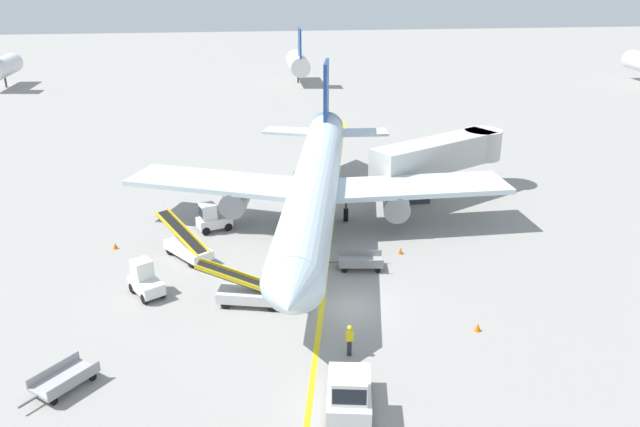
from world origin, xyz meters
TOP-DOWN VIEW (x-y plane):
  - ground_plane at (0.00, 0.00)m, footprint 300.00×300.00m
  - taxi_line_yellow at (-0.71, 5.00)m, footprint 15.32×78.63m
  - airliner at (-0.60, 11.87)m, footprint 28.10×35.17m
  - jet_bridge at (11.02, 17.77)m, footprint 12.48×8.37m
  - pushback_tug at (-1.53, -8.70)m, footprint 2.48×3.87m
  - baggage_tug_near_wing at (-11.71, 3.08)m, footprint 2.37×2.73m
  - baggage_tug_by_cargo_door at (-8.13, 12.20)m, footprint 2.70×2.05m
  - belt_loader_forward_hold at (-9.64, 7.87)m, footprint 3.98×4.77m
  - belt_loader_aft_hold at (-5.67, 1.13)m, footprint 5.16×2.40m
  - baggage_cart_loaded at (1.46, 4.83)m, footprint 3.83×1.91m
  - baggage_cart_empty_trailing at (-14.28, -5.53)m, footprint 3.04×3.39m
  - ground_crew_marshaller at (-0.83, -4.56)m, footprint 0.36×0.24m
  - safety_cone_nose_left at (-14.65, 9.84)m, footprint 0.36×0.36m
  - safety_cone_nose_right at (4.54, 6.65)m, footprint 0.36×0.36m
  - safety_cone_wingtip_left at (-1.61, 10.26)m, footprint 0.36×0.36m
  - safety_cone_wingtip_right at (6.12, 14.09)m, footprint 0.36×0.36m
  - safety_cone_tail_area at (6.33, -3.20)m, footprint 0.36×0.36m
  - distant_aircraft_far_left at (-41.63, 72.37)m, footprint 3.00×10.10m
  - distant_aircraft_mid_left at (3.50, 70.83)m, footprint 3.00×10.10m

SIDE VIEW (x-z plane):
  - ground_plane at x=0.00m, z-range 0.00..0.00m
  - taxi_line_yellow at x=-0.71m, z-range 0.00..0.01m
  - safety_cone_nose_left at x=-14.65m, z-range 0.00..0.44m
  - safety_cone_nose_right at x=4.54m, z-range 0.00..0.44m
  - safety_cone_wingtip_left at x=-1.61m, z-range 0.00..0.44m
  - safety_cone_wingtip_right at x=6.12m, z-range 0.00..0.44m
  - safety_cone_tail_area at x=6.33m, z-range 0.00..0.44m
  - baggage_cart_loaded at x=1.46m, z-range 0.00..0.94m
  - baggage_cart_empty_trailing at x=-14.28m, z-range 0.00..0.94m
  - belt_loader_forward_hold at x=-9.64m, z-range -0.52..2.07m
  - belt_loader_aft_hold at x=-5.67m, z-range -0.52..2.07m
  - ground_crew_marshaller at x=-0.83m, z-range 0.06..1.76m
  - baggage_tug_near_wing at x=-11.71m, z-range -0.12..1.98m
  - baggage_tug_by_cargo_door at x=-8.13m, z-range -0.12..1.98m
  - pushback_tug at x=-1.53m, z-range -0.11..2.09m
  - distant_aircraft_far_left at x=-41.63m, z-range -1.18..7.62m
  - distant_aircraft_mid_left at x=3.50m, z-range -1.18..7.62m
  - airliner at x=-0.60m, z-range -1.63..8.47m
  - jet_bridge at x=11.02m, z-range 1.12..5.97m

